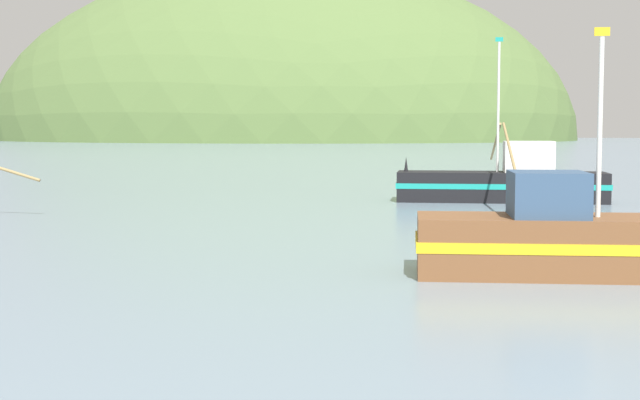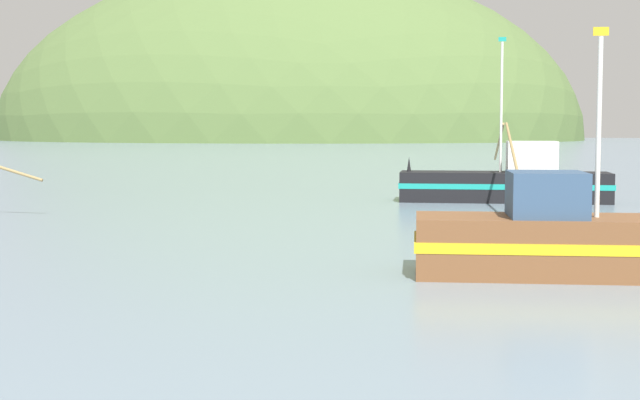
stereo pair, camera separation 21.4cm
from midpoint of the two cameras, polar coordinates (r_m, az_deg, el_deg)
The scene contains 3 objects.
hill_far_center at distance 256.46m, azimuth -2.64°, elevation 3.76°, with size 160.62×128.50×94.38m, color #516B38.
fishing_boat_brown at distance 22.94m, azimuth 17.21°, elevation -2.46°, with size 9.67×3.38×5.87m.
fishing_boat_black at distance 44.57m, azimuth 11.19°, elevation 1.09°, with size 10.00×18.36×7.73m.
Camera 1 is at (2.99, 0.77, 3.56)m, focal length 51.85 mm.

